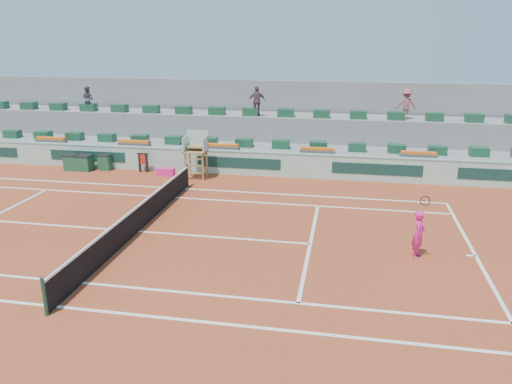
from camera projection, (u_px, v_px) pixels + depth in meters
ground at (139, 231)px, 18.60m from camera, size 90.00×90.00×0.00m
seating_tier_lower at (213, 152)px, 28.44m from camera, size 36.00×4.00×1.20m
seating_tier_upper at (220, 135)px, 29.73m from camera, size 36.00×2.40×2.60m
stadium_back_wall at (226, 116)px, 30.96m from camera, size 36.00×0.40×4.40m
player_bag at (166, 172)px, 25.90m from camera, size 0.89×0.40×0.40m
spectator_left at (88, 99)px, 29.86m from camera, size 0.80×0.66×1.49m
spectator_mid at (257, 101)px, 28.00m from camera, size 1.05×0.60×1.68m
spectator_right at (406, 104)px, 26.95m from camera, size 1.12×0.72×1.64m
court_lines at (138, 231)px, 18.59m from camera, size 23.89×11.09×0.01m
tennis_net at (137, 218)px, 18.44m from camera, size 0.10×11.97×1.10m
advertising_hoarding at (203, 161)px, 26.37m from camera, size 36.00×0.34×1.26m
umpire_chair at (196, 148)px, 25.16m from camera, size 1.10×0.90×2.40m
seat_row_lower at (209, 141)px, 27.35m from camera, size 32.90×0.60×0.44m
seat_row_upper at (217, 111)px, 28.71m from camera, size 32.90×0.60×0.44m
flower_planters at (178, 145)px, 26.89m from camera, size 26.80×0.36×0.28m
drink_cooler_a at (105, 162)px, 26.98m from camera, size 0.65×0.56×0.84m
drink_cooler_b at (84, 163)px, 26.84m from camera, size 0.84×0.73×0.84m
drink_cooler_c at (72, 162)px, 26.95m from camera, size 0.72×0.62×0.84m
towel_rack at (143, 161)px, 26.47m from camera, size 0.62×0.10×1.03m
tennis_player at (419, 234)px, 16.24m from camera, size 0.53×0.90×2.28m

